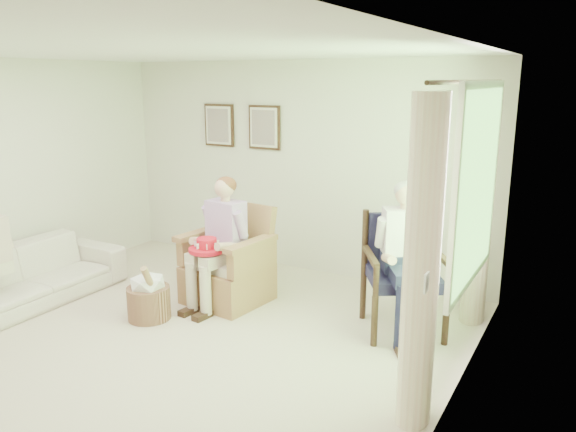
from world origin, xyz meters
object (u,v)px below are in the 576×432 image
object	(u,v)px
wood_armchair	(407,268)
person_wicker	(221,234)
sofa	(27,276)
hatbox	(148,296)
person_dark	(403,248)
red_hat	(207,247)
wicker_armchair	(229,271)

from	to	relation	value
wood_armchair	person_wicker	size ratio (longest dim) A/B	0.81
sofa	person_wicker	bearing A→B (deg)	-61.30
sofa	hatbox	bearing A→B (deg)	-76.60
person_dark	red_hat	distance (m)	1.98
red_hat	person_wicker	bearing A→B (deg)	81.56
person_wicker	person_dark	xyz separation A→B (m)	(1.90, 0.23, 0.07)
sofa	person_dark	xyz separation A→B (m)	(3.74, 1.24, 0.55)
person_wicker	wicker_armchair	bearing A→B (deg)	96.68
wood_armchair	red_hat	distance (m)	2.02
red_hat	hatbox	bearing A→B (deg)	-130.13
person_wicker	red_hat	bearing A→B (deg)	-91.77
red_hat	hatbox	size ratio (longest dim) A/B	0.59
sofa	wicker_armchair	bearing A→B (deg)	-58.09
wicker_armchair	person_dark	distance (m)	1.97
wood_armchair	person_wicker	xyz separation A→B (m)	(-1.90, -0.41, 0.19)
red_hat	sofa	bearing A→B (deg)	-156.04
wicker_armchair	sofa	distance (m)	2.17
wood_armchair	sofa	size ratio (longest dim) A/B	0.52
sofa	person_dark	bearing A→B (deg)	-71.62
wicker_armchair	sofa	world-z (taller)	wicker_armchair
person_dark	red_hat	bearing A→B (deg)	161.12
sofa	red_hat	xyz separation A→B (m)	(1.81, 0.81, 0.39)
sofa	hatbox	distance (m)	1.46
wicker_armchair	wood_armchair	bearing A→B (deg)	14.94
person_wicker	hatbox	world-z (taller)	person_wicker
wicker_armchair	sofa	size ratio (longest dim) A/B	0.50
red_hat	wicker_armchair	bearing A→B (deg)	84.95
person_dark	person_wicker	bearing A→B (deg)	155.35
sofa	wood_armchair	bearing A→B (deg)	-69.16
sofa	red_hat	world-z (taller)	red_hat
red_hat	wood_armchair	bearing A→B (deg)	17.77
wicker_armchair	red_hat	world-z (taller)	wicker_armchair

